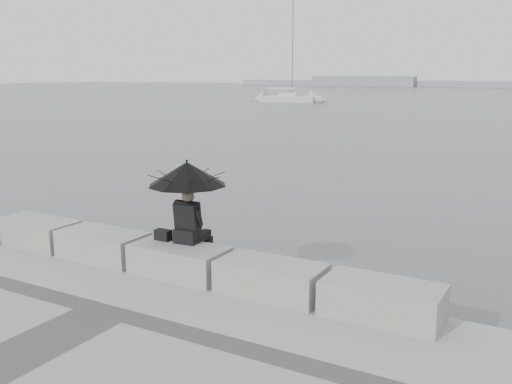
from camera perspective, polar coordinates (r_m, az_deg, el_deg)
The scene contains 9 objects.
ground at distance 10.07m, azimuth -5.97°, elevation -10.16°, with size 360.00×360.00×0.00m, color #474A4D.
stone_block_far_left at distance 11.77m, azimuth -21.00°, elevation -3.79°, with size 1.60×0.80×0.50m, color gray.
stone_block_left at distance 10.55m, azimuth -15.07°, elevation -5.17°, with size 1.60×0.80×0.50m, color gray.
stone_block_centre at distance 9.47m, azimuth -7.66°, elevation -6.81°, with size 1.60×0.80×0.50m, color gray.
stone_block_right at distance 8.60m, azimuth 1.51°, elevation -8.66°, with size 1.60×0.80×0.50m, color gray.
stone_block_far_right at distance 8.00m, azimuth 12.50°, elevation -10.56°, with size 1.60×0.80×0.50m, color gray.
seated_person at distance 9.33m, azimuth -6.92°, elevation 1.04°, with size 1.29×1.29×1.39m.
bag at distance 9.73m, azimuth -9.28°, elevation -4.26°, with size 0.28×0.16×0.18m, color black.
sailboat_left at distance 75.79m, azimuth 3.28°, elevation 9.37°, with size 7.56×3.33×12.90m.
Camera 1 is at (5.48, -7.57, 3.76)m, focal length 40.00 mm.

